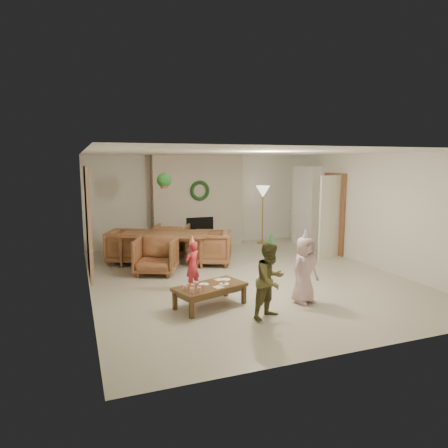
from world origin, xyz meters
name	(u,v)px	position (x,y,z in m)	size (l,w,h in m)	color
floor	(245,277)	(0.00, 0.00, 0.00)	(7.00, 7.00, 0.00)	#B7B29E
ceiling	(246,153)	(0.00, 0.00, 2.50)	(7.00, 7.00, 0.00)	white
wall_back	(195,200)	(0.00, 3.50, 1.25)	(7.00, 7.00, 0.00)	silver
wall_front	(362,253)	(0.00, -3.50, 1.25)	(7.00, 7.00, 0.00)	silver
wall_left	(86,224)	(-3.00, 0.00, 1.25)	(7.00, 7.00, 0.00)	silver
wall_right	(368,210)	(3.00, 0.00, 1.25)	(7.00, 7.00, 0.00)	silver
fireplace_mass	(197,201)	(0.00, 3.30, 1.25)	(2.50, 0.40, 2.50)	#541816
fireplace_hearth	(202,246)	(0.00, 2.95, 0.06)	(1.60, 0.30, 0.12)	maroon
fireplace_firebox	(200,231)	(0.00, 3.12, 0.45)	(0.75, 0.12, 0.75)	black
fireplace_wreath	(200,191)	(0.00, 3.07, 1.55)	(0.54, 0.54, 0.10)	#153A18
floor_lamp_base	(262,242)	(1.84, 3.00, 0.02)	(0.31, 0.31, 0.03)	gold
floor_lamp_post	(263,217)	(1.84, 3.00, 0.77)	(0.03, 0.03, 1.48)	gold
floor_lamp_shade	(263,192)	(1.84, 3.00, 1.48)	(0.40, 0.40, 0.33)	beige
bookshelf_carcass	(306,206)	(2.84, 2.30, 1.10)	(0.30, 1.00, 2.20)	white
bookshelf_shelf_a	(305,229)	(2.82, 2.30, 0.45)	(0.30, 0.92, 0.03)	white
bookshelf_shelf_b	(305,215)	(2.82, 2.30, 0.85)	(0.30, 0.92, 0.03)	white
bookshelf_shelf_c	(306,201)	(2.82, 2.30, 1.25)	(0.30, 0.92, 0.03)	white
bookshelf_shelf_d	(306,186)	(2.82, 2.30, 1.65)	(0.30, 0.92, 0.03)	white
books_row_lower	(307,225)	(2.80, 2.15, 0.59)	(0.20, 0.40, 0.24)	maroon
books_row_mid	(304,210)	(2.80, 2.35, 0.99)	(0.20, 0.44, 0.24)	navy
books_row_upper	(307,197)	(2.80, 2.20, 1.38)	(0.20, 0.36, 0.22)	#A97024
door_frame	(334,214)	(2.96, 1.20, 1.02)	(0.05, 0.86, 2.04)	brown
door_leaf	(330,217)	(2.58, 0.82, 1.00)	(0.05, 0.80, 2.00)	beige
curtain_panel	(88,223)	(-2.96, 0.20, 1.25)	(0.06, 1.20, 2.00)	tan
dining_table	(165,248)	(-1.28, 1.67, 0.35)	(1.98, 1.11, 0.70)	brown
dining_chair_near	(156,256)	(-1.64, 0.87, 0.39)	(0.82, 0.85, 0.77)	brown
dining_chair_far	(172,240)	(-0.93, 2.46, 0.39)	(0.82, 0.85, 0.77)	brown
dining_chair_left	(127,246)	(-2.08, 2.02, 0.39)	(0.82, 0.85, 0.77)	brown
dining_chair_right	(212,248)	(-0.29, 1.23, 0.39)	(0.82, 0.85, 0.77)	brown
hanging_plant_cord	(164,170)	(-1.30, 1.50, 2.15)	(0.01, 0.01, 0.70)	tan
hanging_plant_pot	(164,186)	(-1.30, 1.50, 1.80)	(0.16, 0.16, 0.12)	#A53B35
hanging_plant_foliage	(164,180)	(-1.30, 1.50, 1.92)	(0.32, 0.32, 0.32)	#1C551E
coffee_table_top	(210,287)	(-1.20, -1.37, 0.33)	(1.15, 0.58, 0.05)	brown
coffee_table_apron	(210,291)	(-1.20, -1.37, 0.27)	(1.06, 0.49, 0.07)	brown
coffee_leg_fl	(192,309)	(-1.62, -1.75, 0.15)	(0.06, 0.06, 0.30)	brown
coffee_leg_fr	(244,295)	(-0.63, -1.42, 0.15)	(0.06, 0.06, 0.30)	brown
coffee_leg_bl	(175,301)	(-1.77, -1.31, 0.15)	(0.06, 0.06, 0.30)	brown
coffee_leg_br	(226,288)	(-0.78, -0.98, 0.15)	(0.06, 0.06, 0.30)	brown
cup_a	(192,290)	(-1.58, -1.63, 0.39)	(0.06, 0.06, 0.08)	white
cup_b	(185,288)	(-1.63, -1.46, 0.39)	(0.06, 0.06, 0.08)	white
cup_c	(199,290)	(-1.46, -1.64, 0.39)	(0.06, 0.06, 0.08)	white
cup_d	(193,287)	(-1.52, -1.47, 0.39)	(0.06, 0.06, 0.08)	white
cup_e	(203,287)	(-1.37, -1.53, 0.39)	(0.06, 0.06, 0.08)	white
cup_f	(197,284)	(-1.42, -1.37, 0.39)	(0.06, 0.06, 0.08)	white
plate_a	(204,284)	(-1.27, -1.28, 0.36)	(0.16, 0.16, 0.01)	white
plate_b	(224,284)	(-0.96, -1.38, 0.36)	(0.16, 0.16, 0.01)	white
plate_c	(226,279)	(-0.85, -1.16, 0.36)	(0.16, 0.16, 0.01)	white
food_scoop	(224,282)	(-0.96, -1.38, 0.39)	(0.06, 0.06, 0.06)	tan
napkin_left	(218,287)	(-1.11, -1.50, 0.36)	(0.13, 0.13, 0.01)	#F4B4CD
napkin_right	(219,279)	(-0.95, -1.12, 0.36)	(0.13, 0.13, 0.01)	#F4B4CD
child_red	(192,266)	(-1.22, -0.43, 0.45)	(0.33, 0.22, 0.91)	red
party_hat_red	(192,239)	(-1.22, -0.43, 0.95)	(0.12, 0.12, 0.17)	gold
child_plaid	(270,280)	(-0.50, -2.12, 0.58)	(0.56, 0.44, 1.16)	brown
party_hat_plaid	(271,239)	(-0.50, -2.12, 1.20)	(0.14, 0.14, 0.19)	#4BB060
child_pink	(305,270)	(0.33, -1.72, 0.56)	(0.54, 0.35, 1.11)	beige
party_hat_pink	(306,234)	(0.33, -1.72, 1.16)	(0.14, 0.14, 0.20)	#B7B7BE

